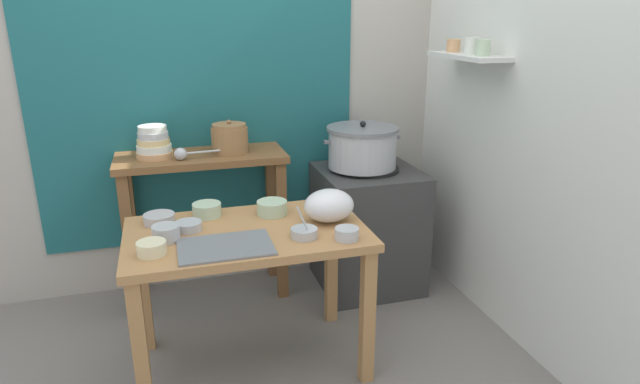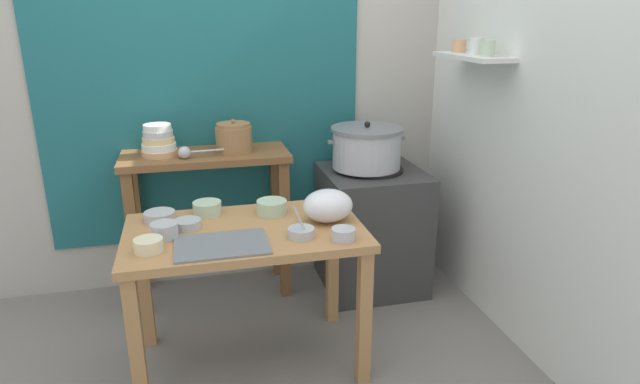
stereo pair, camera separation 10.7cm
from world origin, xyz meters
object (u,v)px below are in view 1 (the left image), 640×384
object	(u,v)px
prep_bowl_1	(272,207)
prep_bowl_4	(207,209)
prep_bowl_6	(347,233)
clay_pot	(230,138)
plastic_bag	(329,206)
ladle	(183,154)
stove_block	(367,228)
prep_bowl_3	(304,232)
prep_bowl_7	(188,226)
prep_bowl_2	(159,218)
prep_bowl_5	(166,233)
bowl_stack_enamel	(154,143)
back_shelf_table	(204,191)
serving_tray	(225,247)
prep_bowl_0	(151,248)
prep_table	(248,252)
steamer_pot	(362,147)

from	to	relation	value
prep_bowl_1	prep_bowl_4	world-z (taller)	prep_bowl_1
prep_bowl_6	clay_pot	bearing A→B (deg)	110.50
plastic_bag	ladle	bearing A→B (deg)	133.68
stove_block	ladle	size ratio (longest dim) A/B	2.79
prep_bowl_3	prep_bowl_7	distance (m)	0.54
prep_bowl_2	prep_bowl_5	xyz separation A→B (m)	(0.03, -0.22, 0.01)
bowl_stack_enamel	prep_bowl_2	distance (m)	0.62
back_shelf_table	serving_tray	xyz separation A→B (m)	(0.02, -0.94, 0.05)
stove_block	clay_pot	xyz separation A→B (m)	(-0.82, 0.13, 0.60)
prep_bowl_0	prep_bowl_5	xyz separation A→B (m)	(0.06, 0.13, 0.01)
prep_bowl_0	prep_bowl_7	xyz separation A→B (m)	(0.16, 0.23, -0.01)
back_shelf_table	bowl_stack_enamel	size ratio (longest dim) A/B	4.72
stove_block	serving_tray	world-z (taller)	stove_block
bowl_stack_enamel	prep_bowl_5	bearing A→B (deg)	-87.73
back_shelf_table	prep_bowl_0	world-z (taller)	back_shelf_table
prep_table	prep_bowl_7	world-z (taller)	prep_bowl_7
stove_block	serving_tray	distance (m)	1.31
steamer_pot	serving_tray	distance (m)	1.26
prep_table	clay_pot	world-z (taller)	clay_pot
prep_bowl_3	prep_table	bearing A→B (deg)	146.34
prep_bowl_4	prep_bowl_0	bearing A→B (deg)	-123.98
stove_block	prep_bowl_2	world-z (taller)	stove_block
stove_block	bowl_stack_enamel	world-z (taller)	bowl_stack_enamel
clay_pot	plastic_bag	distance (m)	0.87
clay_pot	prep_bowl_7	distance (m)	0.79
back_shelf_table	stove_block	bearing A→B (deg)	-7.50
steamer_pot	prep_bowl_3	xyz separation A→B (m)	(-0.58, -0.81, -0.16)
stove_block	steamer_pot	size ratio (longest dim) A/B	1.62
ladle	prep_bowl_4	distance (m)	0.48
prep_bowl_7	prep_bowl_5	bearing A→B (deg)	-137.42
serving_tray	prep_bowl_7	size ratio (longest dim) A/B	3.22
prep_bowl_2	prep_bowl_5	size ratio (longest dim) A/B	1.21
back_shelf_table	prep_bowl_5	size ratio (longest dim) A/B	7.91
serving_tray	prep_bowl_0	size ratio (longest dim) A/B	3.29
ladle	serving_tray	distance (m)	0.88
serving_tray	prep_bowl_1	xyz separation A→B (m)	(0.27, 0.34, 0.03)
clay_pot	prep_bowl_3	size ratio (longest dim) A/B	1.38
serving_tray	prep_bowl_2	bearing A→B (deg)	125.70
prep_bowl_2	ladle	bearing A→B (deg)	72.79
ladle	prep_bowl_6	distance (m)	1.13
bowl_stack_enamel	ladle	xyz separation A→B (m)	(0.15, -0.10, -0.05)
stove_block	prep_bowl_0	xyz separation A→B (m)	(-1.27, -0.79, 0.37)
prep_table	bowl_stack_enamel	size ratio (longest dim) A/B	5.41
steamer_pot	bowl_stack_enamel	distance (m)	1.21
back_shelf_table	prep_bowl_6	bearing A→B (deg)	-61.39
bowl_stack_enamel	prep_bowl_7	bearing A→B (deg)	-79.38
ladle	prep_bowl_0	bearing A→B (deg)	-102.20
plastic_bag	prep_bowl_0	world-z (taller)	plastic_bag
stove_block	prep_table	bearing A→B (deg)	-143.19
plastic_bag	prep_bowl_7	bearing A→B (deg)	173.92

